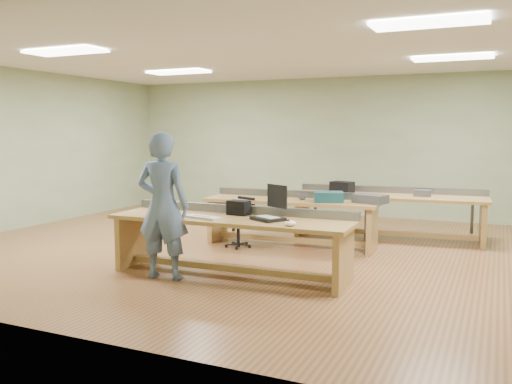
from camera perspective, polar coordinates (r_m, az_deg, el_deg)
floor at (r=8.46m, az=1.09°, el=-6.12°), size 10.00×10.00×0.00m
ceiling at (r=8.34m, az=1.14°, el=14.44°), size 10.00×10.00×0.00m
wall_back at (r=12.04m, az=8.66°, el=4.75°), size 10.00×0.04×3.00m
wall_front at (r=4.86m, az=-17.85°, el=2.12°), size 10.00×0.04×3.00m
wall_left at (r=11.22m, az=-23.14°, el=4.19°), size 0.04×8.00×3.00m
fluor_panels at (r=8.33m, az=1.14°, el=14.24°), size 6.20×3.50×0.03m
workbench_front at (r=6.92m, az=-2.62°, el=-4.20°), size 3.16×0.91×0.86m
workbench_mid at (r=8.73m, az=3.77°, el=-2.04°), size 2.83×0.89×0.86m
workbench_back at (r=9.56m, az=13.75°, el=-1.41°), size 3.28×1.12×0.86m
person at (r=6.79m, az=-9.77°, el=-1.44°), size 0.73×0.53×1.84m
laptop_base at (r=6.65m, az=1.27°, el=-2.82°), size 0.46×0.43×0.04m
laptop_screen at (r=6.70m, az=2.23°, el=-0.45°), size 0.33×0.19×0.29m
keyboard at (r=6.82m, az=-5.65°, el=-2.66°), size 0.51×0.26×0.03m
trackball_mouse at (r=6.27m, az=3.62°, el=-3.29°), size 0.17×0.19×0.06m
camera_bag at (r=7.06m, az=-1.84°, el=-1.67°), size 0.29×0.20×0.19m
task_chair at (r=8.64m, az=-1.69°, el=-3.90°), size 0.55×0.55×0.79m
parts_bin_teal at (r=8.43m, az=7.64°, el=-0.51°), size 0.53×0.47×0.16m
parts_bin_grey at (r=8.41m, az=11.94°, el=-0.70°), size 0.55×0.43×0.13m
mug at (r=8.62m, az=4.90°, el=-0.49°), size 0.15×0.15×0.10m
drinks_can at (r=8.63m, az=2.15°, el=-0.41°), size 0.09×0.09×0.12m
storage_box_back at (r=9.59m, az=9.05°, el=0.47°), size 0.42×0.34×0.21m
tray_back at (r=9.49m, az=17.11°, el=-0.11°), size 0.29×0.22×0.11m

